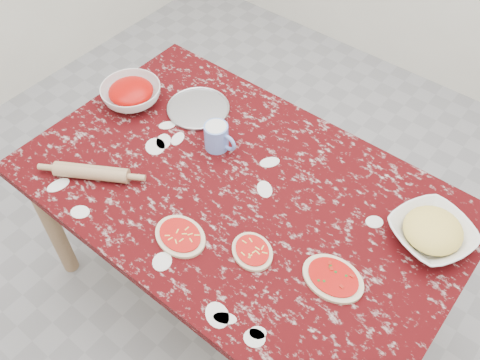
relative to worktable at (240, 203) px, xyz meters
name	(u,v)px	position (x,y,z in m)	size (l,w,h in m)	color
ground	(240,289)	(0.00, 0.00, -0.67)	(4.00, 4.00, 0.00)	gray
worktable	(240,203)	(0.00, 0.00, 0.00)	(1.60, 1.00, 0.75)	#3A0608
pizza_tray	(198,109)	(-0.40, 0.22, 0.09)	(0.26, 0.26, 0.01)	#B2B2B7
sauce_bowl	(131,94)	(-0.65, 0.09, 0.12)	(0.25, 0.25, 0.08)	white
cheese_bowl	(431,233)	(0.63, 0.23, 0.11)	(0.26, 0.26, 0.06)	white
flour_mug	(217,137)	(-0.20, 0.11, 0.14)	(0.14, 0.09, 0.11)	#7092E7
pizza_left	(180,236)	(-0.02, -0.29, 0.09)	(0.20, 0.17, 0.02)	beige
pizza_mid	(252,251)	(0.20, -0.19, 0.09)	(0.19, 0.18, 0.02)	beige
pizza_right	(333,278)	(0.46, -0.10, 0.09)	(0.21, 0.16, 0.02)	beige
rolling_pin	(91,172)	(-0.46, -0.30, 0.11)	(0.06, 0.06, 0.28)	tan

